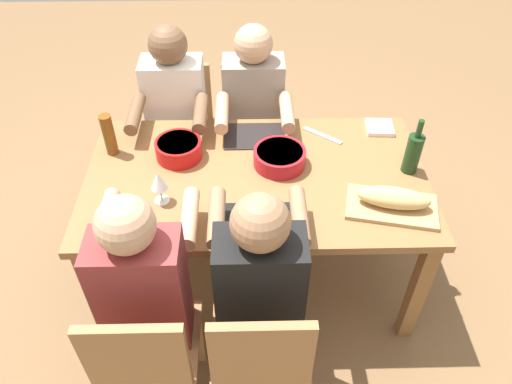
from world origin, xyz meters
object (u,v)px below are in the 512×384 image
diner_far_center (259,284)px  wine_glass (159,182)px  chair_near_right (182,125)px  chair_near_center (253,124)px  serving_bowl_pasta (280,157)px  wine_bottle (413,153)px  chair_far_right (147,356)px  napkin_stack (380,127)px  diner_near_right (175,113)px  cup_far_right (134,209)px  serving_bowl_fruit (179,148)px  cutting_board (391,207)px  bread_loaf (394,198)px  diner_far_right (145,286)px  chair_far_center (260,354)px  diner_near_center (254,112)px  beer_bottle (109,135)px  dining_table (256,188)px

diner_far_center → wine_glass: bearing=-45.6°
chair_near_right → chair_near_center: size_ratio=1.00×
serving_bowl_pasta → wine_bottle: bearing=174.7°
chair_far_right → napkin_stack: size_ratio=6.07×
chair_far_right → diner_near_right: bearing=-90.0°
chair_far_right → cup_far_right: 0.62m
serving_bowl_fruit → napkin_stack: (-1.05, -0.21, -0.04)m
diner_near_right → wine_glass: 0.79m
diner_far_center → cutting_board: (-0.60, -0.37, 0.05)m
serving_bowl_pasta → napkin_stack: 0.62m
diner_far_center → chair_near_center: size_ratio=1.41×
bread_loaf → cup_far_right: 1.14m
diner_far_right → chair_far_center: (-0.45, 0.18, -0.21)m
serving_bowl_pasta → bread_loaf: bearing=146.5°
diner_near_center → beer_bottle: size_ratio=5.45×
diner_near_right → diner_near_center: 0.45m
diner_far_center → bread_loaf: (-0.60, -0.37, 0.11)m
beer_bottle → bread_loaf: bearing=161.9°
chair_near_center → cutting_board: chair_near_center is taller
wine_bottle → wine_glass: size_ratio=1.75×
serving_bowl_pasta → bread_loaf: bread_loaf is taller
chair_near_right → cutting_board: size_ratio=2.12×
chair_near_right → cutting_board: (-1.05, 1.03, 0.27)m
diner_far_center → diner_near_center: same height
chair_near_center → serving_bowl_fruit: (0.38, 0.64, 0.31)m
diner_far_right → diner_near_center: (-0.45, -1.22, 0.00)m
diner_far_right → serving_bowl_fruit: 0.77m
serving_bowl_fruit → bread_loaf: bearing=158.2°
chair_far_right → chair_far_center: bearing=180.0°
chair_near_center → napkin_stack: bearing=147.2°
diner_far_center → cup_far_right: bearing=-33.3°
serving_bowl_pasta → napkin_stack: bearing=-153.2°
chair_far_right → diner_far_right: bearing=-90.0°
chair_far_right → dining_table: bearing=-119.7°
chair_far_center → diner_near_center: 1.42m
diner_near_right → chair_far_right: (-0.00, 1.40, -0.21)m
cutting_board → diner_near_right: bearing=-38.9°
dining_table → diner_near_right: diner_near_right is taller
dining_table → chair_near_right: 0.93m
chair_near_right → serving_bowl_fruit: size_ratio=3.70×
beer_bottle → wine_glass: 0.46m
serving_bowl_fruit → beer_bottle: (0.34, -0.04, 0.06)m
chair_near_center → serving_bowl_pasta: bearing=99.3°
diner_far_center → serving_bowl_fruit: bearing=-63.4°
chair_far_center → serving_bowl_fruit: chair_far_center is taller
chair_near_right → chair_far_right: 1.58m
serving_bowl_pasta → diner_far_right: bearing=50.5°
dining_table → beer_bottle: (0.72, -0.19, 0.20)m
dining_table → chair_far_right: 0.93m
cutting_board → cup_far_right: 1.14m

